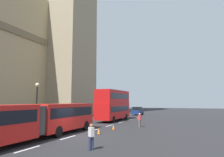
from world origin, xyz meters
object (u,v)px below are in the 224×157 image
double_decker_bus (113,104)px  street_lamp (37,102)px  pedestrian_by_kerb (140,120)px  traffic_cone_west (99,131)px  sedan_lead (138,111)px  traffic_cone_middle (113,127)px  pedestrian_near_cones (91,136)px  articulated_bus (32,119)px

double_decker_bus → street_lamp: (-12.50, 4.50, 0.35)m
street_lamp → pedestrian_by_kerb: 12.41m
double_decker_bus → traffic_cone_west: (-12.97, -3.71, -2.43)m
sedan_lead → traffic_cone_middle: bearing=-171.1°
double_decker_bus → sedan_lead: bearing=-0.5°
double_decker_bus → sedan_lead: double_decker_bus is taller
pedestrian_near_cones → double_decker_bus: bearing=17.7°
articulated_bus → pedestrian_near_cones: articulated_bus is taller
traffic_cone_middle → pedestrian_near_cones: bearing=-167.0°
street_lamp → pedestrian_by_kerb: bearing=-59.1°
articulated_bus → sedan_lead: 32.19m
traffic_cone_middle → pedestrian_by_kerb: 4.10m
double_decker_bus → street_lamp: bearing=160.2°
sedan_lead → street_lamp: size_ratio=0.83×
street_lamp → pedestrian_near_cones: 12.39m
pedestrian_near_cones → pedestrian_by_kerb: bearing=-0.0°
double_decker_bus → traffic_cone_middle: (-9.71, -3.91, -2.43)m
articulated_bus → street_lamp: 7.08m
double_decker_bus → traffic_cone_west: bearing=-164.0°
articulated_bus → traffic_cone_west: (4.84, -3.71, -1.46)m
articulated_bus → traffic_cone_west: 6.27m
traffic_cone_middle → street_lamp: street_lamp is taller
street_lamp → pedestrian_near_cones: street_lamp is taller
traffic_cone_middle → pedestrian_near_cones: size_ratio=0.34×
double_decker_bus → traffic_cone_west: double_decker_bus is taller
traffic_cone_west → street_lamp: size_ratio=0.11×
traffic_cone_west → traffic_cone_middle: size_ratio=1.00×
street_lamp → pedestrian_near_cones: (-6.22, -10.50, -2.14)m
sedan_lead → traffic_cone_middle: size_ratio=7.59×
sedan_lead → pedestrian_near_cones: (-33.09, -5.87, -0.00)m
sedan_lead → traffic_cone_middle: 24.38m
articulated_bus → pedestrian_by_kerb: articulated_bus is taller
traffic_cone_middle → street_lamp: (-2.80, 8.42, 2.77)m
articulated_bus → pedestrian_by_kerb: size_ratio=9.70×
articulated_bus → double_decker_bus: size_ratio=1.79×
sedan_lead → pedestrian_by_kerb: size_ratio=2.60×
double_decker_bus → traffic_cone_middle: bearing=-158.1°
sedan_lead → double_decker_bus: bearing=179.5°
traffic_cone_west → pedestrian_near_cones: size_ratio=0.34×
articulated_bus → sedan_lead: size_ratio=3.73×
traffic_cone_west → street_lamp: bearing=86.7°
articulated_bus → traffic_cone_middle: (8.10, -3.91, -1.46)m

